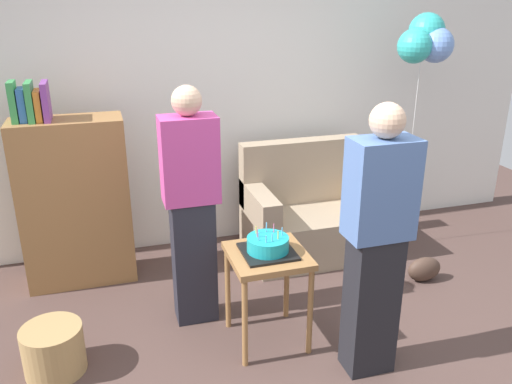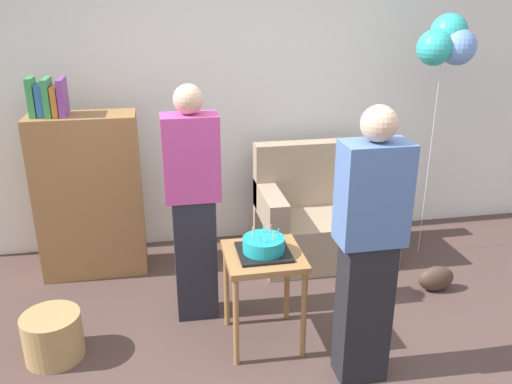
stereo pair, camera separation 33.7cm
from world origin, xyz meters
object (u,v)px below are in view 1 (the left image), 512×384
Objects in this scene: side_table at (268,267)px; wicker_basket at (54,350)px; person_holding_cake at (376,244)px; bookshelf at (74,200)px; couch at (309,215)px; handbag at (424,269)px; person_blowing_candles at (192,207)px; balloon_bunch at (426,40)px; birthday_cake at (268,246)px.

side_table reaches higher than wicker_basket.
wicker_basket is at bearing -1.85° from person_holding_cake.
bookshelf is 1.66m from side_table.
couch reaches higher than handbag.
bookshelf is (-1.90, 0.08, 0.33)m from couch.
side_table is at bearing -32.93° from person_blowing_candles.
side_table is 2.29m from balloon_bunch.
bookshelf reaches higher than couch.
bookshelf is at bearing -30.54° from person_holding_cake.
person_holding_cake is at bearing -128.94° from balloon_bunch.
couch is 1.43m from person_blowing_candles.
birthday_cake is at bearing -123.94° from couch.
couch is at bearing 43.95° from person_blowing_candles.
birthday_cake is 0.16× the size of balloon_bunch.
wicker_basket is at bearing -174.19° from handbag.
balloon_bunch is (0.21, 0.63, 1.69)m from handbag.
balloon_bunch is (1.64, 0.98, 1.26)m from side_table.
person_holding_cake reaches higher than wicker_basket.
side_table is 1.53m from handbag.
balloon_bunch reaches higher than wicker_basket.
bookshelf is 2.48× the size of side_table.
wicker_basket is (-1.32, 0.08, -0.39)m from side_table.
birthday_cake reaches higher than handbag.
side_table is 0.72m from person_holding_cake.
couch is 1.71m from balloon_bunch.
balloon_bunch is at bearing -115.15° from person_holding_cake.
handbag is 0.14× the size of balloon_bunch.
bookshelf is at bearing 177.66° from couch.
balloon_bunch is (1.14, 1.42, 0.96)m from person_holding_cake.
wicker_basket is (-0.16, -1.11, -0.52)m from bookshelf.
bookshelf is 0.97× the size of person_holding_cake.
birthday_cake is 1.58m from handbag.
person_holding_cake is at bearing -139.74° from handbag.
person_blowing_candles is at bearing -29.10° from person_holding_cake.
person_holding_cake reaches higher than bookshelf.
bookshelf reaches higher than birthday_cake.
birthday_cake is 1.14× the size of handbag.
person_holding_cake is (1.66, -1.62, 0.16)m from bookshelf.
person_holding_cake is (0.50, -0.43, 0.15)m from birthday_cake.
handbag is (0.93, 0.79, -0.73)m from person_holding_cake.
handbag is (0.68, -0.75, -0.24)m from couch.
birthday_cake is 0.89× the size of wicker_basket.
handbag is at bearing 10.76° from person_blowing_candles.
couch is at bearing 56.06° from birthday_cake.
side_table is 0.63m from person_blowing_candles.
person_holding_cake is 2.06m from balloon_bunch.
couch is at bearing 132.23° from handbag.
couch is at bearing -85.38° from person_holding_cake.
side_table is 2.27× the size of handbag.
couch is 1.35m from side_table.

